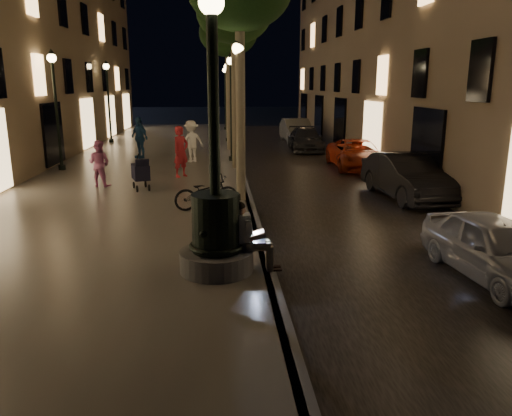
{
  "coord_description": "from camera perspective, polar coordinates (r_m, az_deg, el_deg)",
  "views": [
    {
      "loc": [
        -0.93,
        -7.0,
        3.68
      ],
      "look_at": [
        -0.17,
        3.0,
        1.17
      ],
      "focal_mm": 35.0,
      "sensor_mm": 36.0,
      "label": 1
    }
  ],
  "objects": [
    {
      "name": "fountain_lamppost",
      "position": [
        9.33,
        -4.62,
        -1.33
      ],
      "size": [
        1.4,
        1.4,
        5.21
      ],
      "color": "#59595B",
      "rests_on": "promenade"
    },
    {
      "name": "curb_strip",
      "position": [
        22.3,
        -1.92,
        4.82
      ],
      "size": [
        0.25,
        45.0,
        0.2
      ],
      "primitive_type": "cube",
      "color": "#59595B",
      "rests_on": "ground"
    },
    {
      "name": "car_front",
      "position": [
        10.64,
        25.68,
        -4.1
      ],
      "size": [
        1.8,
        3.75,
        1.23
      ],
      "primitive_type": "imported",
      "rotation": [
        0.0,
        0.0,
        0.1
      ],
      "color": "#AAABB2",
      "rests_on": "ground"
    },
    {
      "name": "pedestrian_white",
      "position": [
        22.95,
        -7.4,
        7.57
      ],
      "size": [
        1.39,
        1.17,
        1.87
      ],
      "primitive_type": "imported",
      "rotation": [
        0.0,
        0.0,
        3.62
      ],
      "color": "white",
      "rests_on": "promenade"
    },
    {
      "name": "cobble_lane",
      "position": [
        22.64,
        5.71,
        4.66
      ],
      "size": [
        6.0,
        45.0,
        0.02
      ],
      "primitive_type": "cube",
      "color": "black",
      "rests_on": "ground"
    },
    {
      "name": "lamp_left_c",
      "position": [
        31.67,
        -16.57,
        12.69
      ],
      "size": [
        0.36,
        0.36,
        4.81
      ],
      "color": "black",
      "rests_on": "promenade"
    },
    {
      "name": "promenade",
      "position": [
        22.5,
        -12.19,
        4.59
      ],
      "size": [
        8.0,
        45.0,
        0.2
      ],
      "primitive_type": "cube",
      "color": "#69635D",
      "rests_on": "ground"
    },
    {
      "name": "pedestrian_red",
      "position": [
        19.22,
        -8.59,
        6.39
      ],
      "size": [
        0.82,
        0.83,
        1.93
      ],
      "primitive_type": "imported",
      "rotation": [
        0.0,
        0.0,
        0.82
      ],
      "color": "red",
      "rests_on": "promenade"
    },
    {
      "name": "tree_far",
      "position": [
        33.12,
        -3.3,
        18.8
      ],
      "size": [
        3.0,
        3.0,
        7.5
      ],
      "color": "#6B604C",
      "rests_on": "promenade"
    },
    {
      "name": "lamp_curb_c",
      "position": [
        31.01,
        -3.29,
        13.21
      ],
      "size": [
        0.36,
        0.36,
        4.81
      ],
      "color": "black",
      "rests_on": "promenade"
    },
    {
      "name": "building_right",
      "position": [
        27.55,
        20.51,
        21.2
      ],
      "size": [
        8.0,
        36.0,
        15.0
      ],
      "primitive_type": "cube",
      "color": "#7D664E",
      "rests_on": "ground"
    },
    {
      "name": "lamp_curb_d",
      "position": [
        39.0,
        -3.54,
        13.38
      ],
      "size": [
        0.36,
        0.36,
        4.81
      ],
      "color": "black",
      "rests_on": "promenade"
    },
    {
      "name": "pedestrian_blue",
      "position": [
        24.57,
        -13.19,
        7.86
      ],
      "size": [
        1.15,
        1.16,
        1.96
      ],
      "primitive_type": "imported",
      "rotation": [
        0.0,
        0.0,
        5.49
      ],
      "color": "#234D81",
      "rests_on": "promenade"
    },
    {
      "name": "seated_man_laptop",
      "position": [
        9.43,
        -0.85,
        -3.02
      ],
      "size": [
        0.98,
        0.33,
        1.35
      ],
      "color": "tan",
      "rests_on": "promenade"
    },
    {
      "name": "car_third",
      "position": [
        22.61,
        11.48,
        6.04
      ],
      "size": [
        2.26,
        4.63,
        1.27
      ],
      "primitive_type": "imported",
      "rotation": [
        0.0,
        0.0,
        -0.04
      ],
      "color": "maroon",
      "rests_on": "ground"
    },
    {
      "name": "tree_second",
      "position": [
        21.18,
        -2.52,
        21.25
      ],
      "size": [
        3.0,
        3.0,
        7.4
      ],
      "color": "#6B604C",
      "rests_on": "promenade"
    },
    {
      "name": "car_fifth",
      "position": [
        32.44,
        4.63,
        8.82
      ],
      "size": [
        1.67,
        4.55,
        1.49
      ],
      "primitive_type": "imported",
      "rotation": [
        0.0,
        0.0,
        0.02
      ],
      "color": "gray",
      "rests_on": "ground"
    },
    {
      "name": "tree_third",
      "position": [
        27.12,
        -3.19,
        19.24
      ],
      "size": [
        3.0,
        3.0,
        7.2
      ],
      "color": "#6B604C",
      "rests_on": "promenade"
    },
    {
      "name": "car_second",
      "position": [
        16.98,
        16.91,
        3.45
      ],
      "size": [
        1.88,
        4.55,
        1.46
      ],
      "primitive_type": "imported",
      "rotation": [
        0.0,
        0.0,
        0.08
      ],
      "color": "black",
      "rests_on": "ground"
    },
    {
      "name": "car_rear",
      "position": [
        28.42,
        5.71,
        7.82
      ],
      "size": [
        1.95,
        4.38,
        1.25
      ],
      "primitive_type": "imported",
      "rotation": [
        0.0,
        0.0,
        -0.05
      ],
      "color": "#303035",
      "rests_on": "ground"
    },
    {
      "name": "stroller",
      "position": [
        17.13,
        -13.04,
        4.01
      ],
      "size": [
        0.73,
        1.18,
        1.2
      ],
      "rotation": [
        0.0,
        0.0,
        0.32
      ],
      "color": "black",
      "rests_on": "promenade"
    },
    {
      "name": "ground",
      "position": [
        22.32,
        -1.92,
        4.56
      ],
      "size": [
        120.0,
        120.0,
        0.0
      ],
      "primitive_type": "plane",
      "color": "black",
      "rests_on": "ground"
    },
    {
      "name": "bicycle",
      "position": [
        14.17,
        -5.69,
        1.78
      ],
      "size": [
        1.95,
        1.11,
        0.97
      ],
      "primitive_type": "imported",
      "rotation": [
        0.0,
        0.0,
        1.84
      ],
      "color": "black",
      "rests_on": "promenade"
    },
    {
      "name": "lamp_curb_b",
      "position": [
        23.01,
        -2.86,
        12.94
      ],
      "size": [
        0.36,
        0.36,
        4.81
      ],
      "color": "black",
      "rests_on": "promenade"
    },
    {
      "name": "lamp_left_b",
      "position": [
        21.97,
        -21.98,
        11.91
      ],
      "size": [
        0.36,
        0.36,
        4.81
      ],
      "color": "black",
      "rests_on": "promenade"
    },
    {
      "name": "lamp_curb_a",
      "position": [
        15.02,
        -1.99,
        12.36
      ],
      "size": [
        0.36,
        0.36,
        4.81
      ],
      "color": "black",
      "rests_on": "promenade"
    },
    {
      "name": "pedestrian_pink",
      "position": [
        18.05,
        -17.48,
        4.87
      ],
      "size": [
        0.93,
        0.82,
        1.6
      ],
      "primitive_type": "imported",
      "rotation": [
        0.0,
        0.0,
        2.82
      ],
      "color": "#C769A0",
      "rests_on": "promenade"
    }
  ]
}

